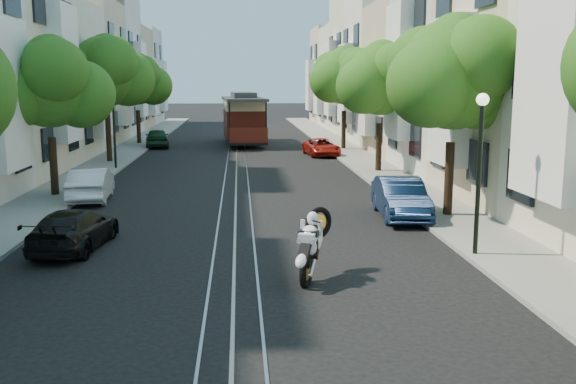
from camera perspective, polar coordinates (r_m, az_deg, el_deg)
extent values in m
plane|color=black|center=(40.13, -4.58, 3.21)|extent=(200.00, 200.00, 0.00)
cube|color=gray|center=(40.75, 5.69, 3.38)|extent=(2.50, 80.00, 0.12)
cube|color=gray|center=(40.81, -14.82, 3.11)|extent=(2.50, 80.00, 0.12)
cube|color=gray|center=(40.14, -5.36, 3.22)|extent=(0.06, 80.00, 0.02)
cube|color=gray|center=(40.13, -4.58, 3.23)|extent=(0.06, 80.00, 0.02)
cube|color=gray|center=(40.13, -3.79, 3.24)|extent=(0.06, 80.00, 0.02)
cube|color=tan|center=(40.13, -4.58, 3.22)|extent=(0.08, 80.00, 0.01)
cube|color=white|center=(17.79, 22.79, 9.22)|extent=(0.90, 3.04, 6.05)
cube|color=beige|center=(26.65, 22.36, 10.00)|extent=(7.00, 8.00, 10.00)
cube|color=white|center=(25.19, 14.40, 8.65)|extent=(0.90, 3.04, 5.50)
cube|color=silver|center=(34.03, 16.35, 11.81)|extent=(7.00, 8.00, 12.00)
cube|color=white|center=(32.87, 9.95, 10.46)|extent=(0.90, 3.04, 6.60)
cube|color=#C6B28C|center=(41.59, 12.34, 9.47)|extent=(7.00, 8.00, 9.00)
cube|color=white|center=(40.68, 7.11, 8.60)|extent=(0.90, 3.04, 4.95)
cube|color=white|center=(49.32, 9.69, 10.43)|extent=(7.00, 8.00, 10.50)
cube|color=white|center=(48.54, 5.24, 9.55)|extent=(0.90, 3.04, 5.78)
cube|color=beige|center=(57.13, 7.74, 10.88)|extent=(7.00, 8.00, 11.50)
cube|color=white|center=(56.45, 3.88, 10.02)|extent=(0.90, 3.04, 6.32)
cube|color=silver|center=(64.96, 6.23, 9.88)|extent=(7.00, 8.00, 9.50)
cube|color=white|center=(64.38, 2.85, 9.25)|extent=(0.90, 3.04, 5.23)
cube|color=beige|center=(72.84, 5.07, 10.08)|extent=(7.00, 8.00, 10.00)
cube|color=white|center=(72.32, 2.05, 9.48)|extent=(0.90, 3.04, 5.50)
cube|color=white|center=(25.30, -23.91, 7.94)|extent=(0.90, 3.04, 5.39)
cube|color=white|center=(32.96, -19.36, 9.89)|extent=(0.90, 3.04, 6.47)
cube|color=silver|center=(41.69, -21.60, 8.89)|extent=(7.00, 8.00, 8.82)
cube|color=white|center=(40.75, -16.38, 8.18)|extent=(0.90, 3.04, 4.85)
cube|color=beige|center=(49.40, -18.91, 9.93)|extent=(7.00, 8.00, 10.29)
cube|color=white|center=(48.60, -14.46, 9.18)|extent=(0.90, 3.04, 5.66)
cube|color=silver|center=(57.19, -16.93, 10.43)|extent=(7.00, 8.00, 11.27)
cube|color=white|center=(56.50, -13.06, 9.70)|extent=(0.90, 3.04, 6.20)
cube|color=#C6B28C|center=(65.02, -15.36, 9.51)|extent=(7.00, 8.00, 9.31)
cube|color=white|center=(64.42, -11.97, 8.98)|extent=(0.90, 3.04, 5.12)
cube|color=white|center=(72.90, -14.17, 9.74)|extent=(7.00, 8.00, 9.80)
cube|color=white|center=(72.36, -11.14, 9.24)|extent=(0.90, 3.04, 5.39)
cylinder|color=black|center=(22.26, 14.11, 1.17)|extent=(0.30, 0.30, 2.45)
sphere|color=#1B5014|center=(22.03, 14.49, 10.12)|extent=(3.64, 3.64, 3.64)
sphere|color=#1B5014|center=(22.87, 16.68, 8.99)|extent=(2.91, 2.91, 2.91)
sphere|color=#1B5014|center=(21.07, 12.59, 9.40)|extent=(2.84, 2.84, 2.84)
sphere|color=#1B5014|center=(22.18, 14.76, 12.43)|extent=(2.18, 2.18, 2.18)
cylinder|color=black|center=(32.80, 8.06, 3.99)|extent=(0.30, 0.30, 2.38)
sphere|color=#1B5014|center=(32.64, 8.21, 9.88)|extent=(3.54, 3.54, 3.54)
sphere|color=#1B5014|center=(33.38, 9.87, 9.14)|extent=(2.83, 2.83, 2.83)
sphere|color=#1B5014|center=(31.76, 6.77, 9.37)|extent=(2.76, 2.76, 2.76)
sphere|color=#1B5014|center=(32.78, 8.38, 11.44)|extent=(2.12, 2.12, 2.12)
cylinder|color=black|center=(43.56, 4.97, 5.55)|extent=(0.30, 0.30, 2.52)
sphere|color=#1B5014|center=(43.45, 5.04, 10.24)|extent=(3.74, 3.74, 3.74)
sphere|color=#1B5014|center=(44.13, 6.35, 9.69)|extent=(3.00, 3.00, 3.00)
sphere|color=#1B5014|center=(42.61, 3.91, 9.86)|extent=(2.92, 2.92, 2.92)
sphere|color=#1B5014|center=(43.58, 5.17, 11.42)|extent=(2.25, 2.25, 2.25)
cylinder|color=black|center=(27.11, -20.11, 2.17)|extent=(0.30, 0.30, 2.27)
sphere|color=#1B5014|center=(26.90, -20.51, 8.98)|extent=(3.38, 3.38, 3.38)
sphere|color=#1B5014|center=(27.11, -17.92, 8.28)|extent=(2.70, 2.70, 2.70)
sphere|color=#1B5014|center=(26.52, -22.89, 8.18)|extent=(2.64, 2.64, 2.64)
sphere|color=#1B5014|center=(26.98, -20.36, 10.90)|extent=(2.03, 2.03, 2.03)
cylinder|color=black|center=(37.73, -15.65, 4.65)|extent=(0.30, 0.30, 2.62)
sphere|color=#1B5014|center=(37.61, -15.92, 10.29)|extent=(3.90, 3.90, 3.90)
sphere|color=#1B5014|center=(37.90, -14.08, 9.76)|extent=(3.12, 3.12, 3.12)
sphere|color=#1B5014|center=(37.12, -17.57, 9.76)|extent=(3.04, 3.04, 3.04)
sphere|color=#1B5014|center=(37.71, -15.80, 11.67)|extent=(2.34, 2.34, 2.34)
cylinder|color=black|center=(48.55, -13.14, 5.68)|extent=(0.30, 0.30, 2.38)
sphere|color=#1B5014|center=(48.44, -13.30, 9.65)|extent=(3.54, 3.54, 3.54)
sphere|color=#1B5014|center=(48.78, -11.89, 9.23)|extent=(2.83, 2.83, 2.83)
sphere|color=#1B5014|center=(47.90, -14.55, 9.24)|extent=(2.76, 2.76, 2.76)
sphere|color=#1B5014|center=(48.53, -13.20, 10.72)|extent=(2.12, 2.12, 2.12)
cylinder|color=black|center=(17.19, 16.59, 1.20)|extent=(0.12, 0.12, 4.00)
sphere|color=#FFF2CC|center=(17.02, 16.92, 7.87)|extent=(0.32, 0.32, 0.32)
cylinder|color=black|center=(34.57, -15.20, 5.38)|extent=(0.12, 0.12, 4.00)
sphere|color=#FFF2CC|center=(34.49, -15.35, 8.70)|extent=(0.32, 0.32, 0.32)
torus|color=black|center=(14.61, 1.63, -7.06)|extent=(0.43, 0.82, 0.82)
torus|color=black|center=(15.57, 2.76, -2.76)|extent=(0.73, 0.58, 0.80)
ellipsoid|color=white|center=(14.96, 2.16, -4.24)|extent=(0.83, 1.21, 1.02)
ellipsoid|color=white|center=(14.64, 1.89, -3.81)|extent=(0.59, 0.71, 0.57)
cube|color=black|center=(14.31, 1.48, -5.23)|extent=(0.41, 0.60, 0.44)
cube|color=silver|center=(14.62, 1.86, -3.98)|extent=(0.54, 0.68, 0.22)
sphere|color=black|center=(14.94, 2.19, -3.34)|extent=(0.29, 0.29, 0.29)
cube|color=black|center=(47.75, -3.96, 4.88)|extent=(3.18, 9.16, 0.34)
cube|color=#54160E|center=(47.66, -3.98, 6.50)|extent=(3.07, 5.80, 2.70)
cube|color=beige|center=(47.61, -3.99, 7.72)|extent=(3.13, 5.86, 0.68)
cube|color=#2D2D30|center=(47.60, -4.00, 8.26)|extent=(3.40, 9.18, 0.20)
cube|color=#2D2D30|center=(47.59, -4.00, 8.60)|extent=(1.91, 5.16, 0.39)
imported|color=#0B1C3A|center=(22.04, 9.98, -0.53)|extent=(1.63, 4.15, 1.35)
imported|color=maroon|center=(40.13, 2.99, 4.00)|extent=(2.18, 4.03, 1.07)
imported|color=black|center=(18.60, -18.50, -3.15)|extent=(2.01, 4.03, 1.13)
imported|color=silver|center=(26.03, -17.11, 0.69)|extent=(1.70, 4.03, 1.29)
imported|color=black|center=(46.16, -11.56, 4.74)|extent=(2.11, 4.11, 1.34)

